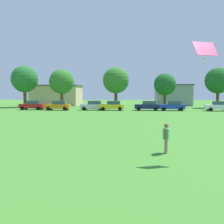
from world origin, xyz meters
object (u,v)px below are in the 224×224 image
(parked_car_orange_1, at_px, (58,105))
(tree_far_right, at_px, (218,81))
(tree_far_left, at_px, (25,79))
(parked_car_blue_5, at_px, (172,106))
(kite, at_px, (205,50))
(parked_car_red_0, at_px, (32,105))
(parked_car_yellow_3, at_px, (112,106))
(tree_center, at_px, (116,80))
(parked_car_white_6, at_px, (219,106))
(tree_right, at_px, (165,85))
(parked_car_silver_2, at_px, (93,105))
(adult_bystander, at_px, (166,136))
(tree_left, at_px, (62,82))
(parked_car_navy_4, at_px, (147,106))

(parked_car_orange_1, height_order, tree_far_right, tree_far_right)
(tree_far_left, bearing_deg, parked_car_blue_5, -16.05)
(parked_car_orange_1, relative_size, tree_far_left, 0.49)
(kite, relative_size, tree_far_left, 0.14)
(parked_car_blue_5, xyz_separation_m, tree_far_left, (-29.64, 8.53, 5.07))
(parked_car_red_0, xyz_separation_m, parked_car_orange_1, (4.98, -0.78, 0.00))
(parked_car_blue_5, bearing_deg, parked_car_yellow_3, 1.09)
(parked_car_yellow_3, distance_m, tree_center, 8.58)
(kite, height_order, parked_car_white_6, kite)
(tree_right, bearing_deg, parked_car_yellow_3, -139.95)
(parked_car_yellow_3, xyz_separation_m, parked_car_blue_5, (10.42, 0.20, 0.00))
(parked_car_silver_2, bearing_deg, parked_car_yellow_3, 173.92)
(kite, distance_m, tree_right, 43.08)
(parked_car_orange_1, height_order, tree_center, tree_center)
(adult_bystander, height_order, parked_car_yellow_3, parked_car_yellow_3)
(parked_car_yellow_3, bearing_deg, tree_left, -33.76)
(tree_far_left, bearing_deg, tree_center, -4.53)
(parked_car_white_6, relative_size, tree_far_right, 0.53)
(parked_car_silver_2, bearing_deg, parked_car_red_0, -1.31)
(parked_car_red_0, xyz_separation_m, tree_far_right, (35.26, 8.12, 4.63))
(tree_center, distance_m, tree_far_right, 20.53)
(tree_far_left, xyz_separation_m, tree_center, (19.40, -1.54, -0.40))
(kite, xyz_separation_m, parked_car_white_6, (11.35, 34.22, -4.29))
(parked_car_red_0, bearing_deg, parked_car_blue_5, 179.04)
(parked_car_navy_4, height_order, tree_center, tree_center)
(parked_car_white_6, relative_size, tree_right, 0.61)
(tree_right, bearing_deg, kite, -94.40)
(parked_car_red_0, bearing_deg, parked_car_silver_2, 178.69)
(parked_car_blue_5, height_order, tree_far_left, tree_far_left)
(adult_bystander, xyz_separation_m, parked_car_yellow_3, (-5.20, 33.30, -0.08))
(parked_car_navy_4, relative_size, tree_far_right, 0.53)
(parked_car_silver_2, bearing_deg, tree_center, -117.85)
(parked_car_yellow_3, distance_m, tree_far_left, 21.70)
(kite, bearing_deg, parked_car_blue_5, 83.99)
(parked_car_red_0, bearing_deg, adult_bystander, 120.27)
(parked_car_yellow_3, relative_size, tree_far_left, 0.49)
(parked_car_silver_2, relative_size, parked_car_blue_5, 1.00)
(parked_car_yellow_3, bearing_deg, tree_center, -91.52)
(kite, distance_m, parked_car_white_6, 36.31)
(kite, xyz_separation_m, tree_right, (3.30, 42.95, -0.41))
(parked_car_orange_1, height_order, tree_left, tree_left)
(parked_car_silver_2, bearing_deg, parked_car_white_6, 178.35)
(parked_car_red_0, xyz_separation_m, parked_car_blue_5, (25.03, -0.42, 0.00))
(tree_far_left, height_order, tree_far_right, tree_far_left)
(parked_car_silver_2, bearing_deg, parked_car_blue_5, 179.32)
(parked_car_yellow_3, distance_m, parked_car_navy_4, 6.14)
(kite, bearing_deg, parked_car_silver_2, 106.30)
(kite, relative_size, parked_car_red_0, 0.28)
(parked_car_blue_5, xyz_separation_m, tree_center, (-10.23, 6.99, 4.68))
(kite, height_order, parked_car_yellow_3, kite)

